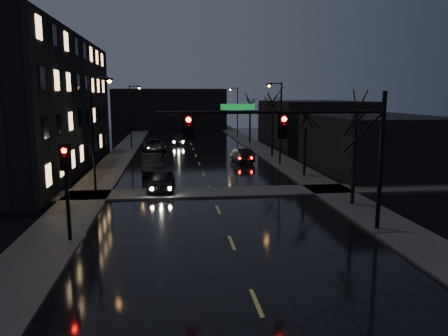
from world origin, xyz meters
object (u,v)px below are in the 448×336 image
object	(u,v)px
oncoming_car_b	(152,164)
oncoming_car_a	(161,180)
lead_car	(242,155)
oncoming_car_c	(154,145)
oncoming_car_d	(178,140)

from	to	relation	value
oncoming_car_b	oncoming_car_a	bearing A→B (deg)	-86.09
oncoming_car_a	lead_car	world-z (taller)	oncoming_car_a
oncoming_car_c	lead_car	world-z (taller)	oncoming_car_c
oncoming_car_c	lead_car	xyz separation A→B (m)	(9.32, -9.64, -0.05)
oncoming_car_a	oncoming_car_b	distance (m)	7.33
oncoming_car_a	lead_car	bearing A→B (deg)	61.76
oncoming_car_a	oncoming_car_c	xyz separation A→B (m)	(-1.37, 22.72, -0.02)
oncoming_car_c	lead_car	bearing A→B (deg)	-52.38
oncoming_car_d	lead_car	size ratio (longest dim) A/B	1.05
oncoming_car_c	lead_car	size ratio (longest dim) A/B	1.27
oncoming_car_a	lead_car	distance (m)	15.31
oncoming_car_b	lead_car	world-z (taller)	oncoming_car_b
lead_car	oncoming_car_b	bearing A→B (deg)	25.86
oncoming_car_d	lead_car	world-z (taller)	lead_car
oncoming_car_b	oncoming_car_d	world-z (taller)	oncoming_car_b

